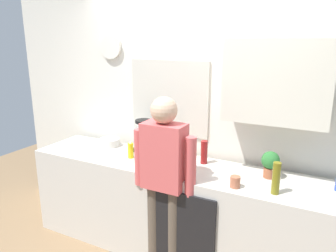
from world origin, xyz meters
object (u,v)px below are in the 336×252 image
(mixing_bowl, at_px, (110,142))
(coffee_maker, at_px, (145,136))
(potted_plant, at_px, (270,163))
(bottle_clear_soda, at_px, (158,142))
(bottle_red_vinegar, at_px, (204,152))
(storage_canister, at_px, (181,160))
(person_at_sink, at_px, (164,173))
(cup_yellow_cup, at_px, (179,158))
(bottle_olive_oil, at_px, (276,178))
(cup_terracotta_mug, at_px, (235,182))
(dish_soap, at_px, (131,150))

(mixing_bowl, bearing_deg, coffee_maker, 8.88)
(coffee_maker, relative_size, potted_plant, 1.43)
(bottle_clear_soda, height_order, mixing_bowl, bottle_clear_soda)
(bottle_red_vinegar, height_order, storage_canister, bottle_red_vinegar)
(coffee_maker, relative_size, person_at_sink, 0.21)
(cup_yellow_cup, height_order, mixing_bowl, cup_yellow_cup)
(bottle_olive_oil, relative_size, cup_yellow_cup, 2.94)
(coffee_maker, relative_size, bottle_clear_soda, 1.18)
(cup_terracotta_mug, bearing_deg, bottle_clear_soda, 158.65)
(person_at_sink, bearing_deg, potted_plant, 39.87)
(coffee_maker, distance_m, bottle_clear_soda, 0.22)
(coffee_maker, relative_size, mixing_bowl, 1.50)
(cup_yellow_cup, bearing_deg, storage_canister, -57.80)
(cup_yellow_cup, relative_size, potted_plant, 0.37)
(mixing_bowl, bearing_deg, dish_soap, -26.48)
(coffee_maker, height_order, bottle_olive_oil, coffee_maker)
(dish_soap, xyz_separation_m, person_at_sink, (0.51, -0.27, -0.04))
(potted_plant, bearing_deg, bottle_clear_soda, 178.39)
(bottle_olive_oil, height_order, cup_terracotta_mug, bottle_olive_oil)
(coffee_maker, bearing_deg, cup_yellow_cup, -19.48)
(coffee_maker, relative_size, storage_canister, 1.94)
(bottle_red_vinegar, relative_size, dish_soap, 1.22)
(storage_canister, bearing_deg, cup_terracotta_mug, -15.33)
(bottle_red_vinegar, height_order, mixing_bowl, bottle_red_vinegar)
(person_at_sink, bearing_deg, bottle_clear_soda, 136.89)
(bottle_clear_soda, xyz_separation_m, bottle_red_vinegar, (0.49, 0.02, -0.03))
(cup_terracotta_mug, relative_size, person_at_sink, 0.06)
(mixing_bowl, height_order, storage_canister, storage_canister)
(cup_terracotta_mug, bearing_deg, storage_canister, 164.67)
(cup_yellow_cup, xyz_separation_m, dish_soap, (-0.47, -0.11, 0.04))
(bottle_red_vinegar, height_order, dish_soap, bottle_red_vinegar)
(storage_canister, bearing_deg, person_at_sink, -98.49)
(bottle_clear_soda, distance_m, person_at_sink, 0.55)
(cup_terracotta_mug, distance_m, dish_soap, 1.11)
(dish_soap, bearing_deg, potted_plant, 6.39)
(bottle_red_vinegar, xyz_separation_m, potted_plant, (0.61, -0.05, 0.02))
(mixing_bowl, bearing_deg, bottle_olive_oil, -10.80)
(cup_yellow_cup, height_order, person_at_sink, person_at_sink)
(bottle_olive_oil, distance_m, cup_terracotta_mug, 0.31)
(bottle_red_vinegar, relative_size, cup_yellow_cup, 2.59)
(coffee_maker, distance_m, mixing_bowl, 0.43)
(bottle_clear_soda, xyz_separation_m, person_at_sink, (0.31, -0.44, -0.10))
(mixing_bowl, xyz_separation_m, dish_soap, (0.41, -0.21, 0.04))
(bottle_clear_soda, height_order, cup_yellow_cup, bottle_clear_soda)
(bottle_clear_soda, xyz_separation_m, dish_soap, (-0.21, -0.18, -0.06))
(dish_soap, relative_size, storage_canister, 1.06)
(potted_plant, distance_m, dish_soap, 1.31)
(bottle_red_vinegar, distance_m, person_at_sink, 0.50)
(cup_yellow_cup, bearing_deg, dish_soap, -167.29)
(cup_terracotta_mug, bearing_deg, dish_soap, 171.09)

